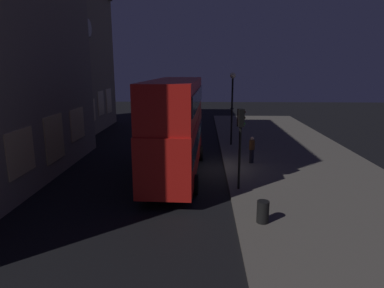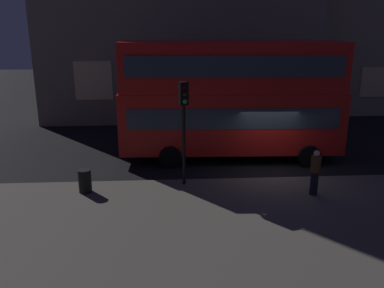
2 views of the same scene
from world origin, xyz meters
name	(u,v)px [view 1 (image 1 of 2)]	position (x,y,z in m)	size (l,w,h in m)	color
ground_plane	(211,169)	(0.00, 0.00, 0.00)	(80.00, 80.00, 0.00)	black
sidewalk_slab	(303,169)	(0.00, -5.49, 0.06)	(44.00, 9.38, 0.12)	#5B564F
building_plain_facade	(45,51)	(10.74, 14.57, 7.38)	(13.73, 8.82, 14.76)	tan
double_decker_bus	(175,124)	(-1.46, 2.03, 2.99)	(10.13, 3.03, 5.36)	red
traffic_light_near_kerb	(241,132)	(-3.73, -1.28, 2.97)	(0.38, 0.39, 3.97)	black
street_lamp	(232,96)	(6.03, -1.67, 3.91)	(0.44, 0.44, 5.51)	black
pedestrian	(252,149)	(0.94, -2.54, 0.98)	(0.35, 0.35, 1.68)	black
litter_bin	(263,212)	(-7.40, -1.82, 0.56)	(0.47, 0.47, 0.87)	black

